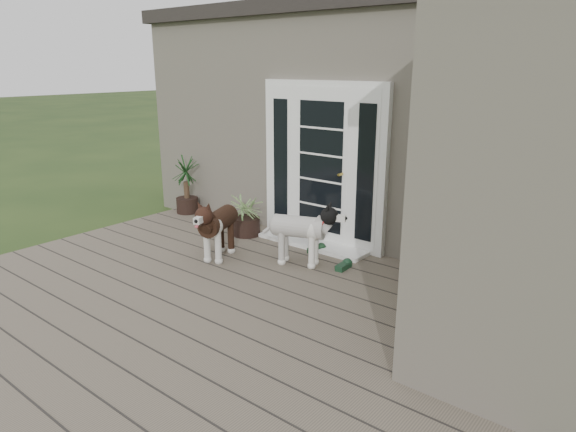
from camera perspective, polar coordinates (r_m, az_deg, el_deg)
The scene contains 16 objects.
deck at distance 5.43m, azimuth -8.26°, elevation -9.86°, with size 6.20×4.60×0.12m, color #6B5B4C.
house_main at distance 8.39m, azimuth 13.27°, elevation 9.87°, with size 7.40×4.00×3.10m, color #665E54.
roof_main at distance 8.38m, azimuth 14.06°, elevation 21.14°, with size 7.60×4.20×0.20m, color #2D2826.
house_wing at distance 4.52m, azimuth 28.87°, elevation 2.85°, with size 1.60×2.40×3.10m, color #665E54.
door_unit at distance 6.79m, azimuth 3.87°, elevation 5.75°, with size 1.90×0.14×2.15m, color white.
door_step at distance 6.90m, azimuth 2.74°, elevation -3.07°, with size 1.60×0.40×0.05m, color white.
brindle_dog at distance 6.42m, azimuth -7.73°, elevation -1.65°, with size 0.36×0.84×0.70m, color #321C12, non-canonical shape.
white_dog at distance 6.15m, azimuth 1.22°, elevation -2.35°, with size 0.36×0.84×0.70m, color white, non-canonical shape.
spider_plant at distance 7.24m, azimuth -4.70°, elevation 0.46°, with size 0.64×0.64×0.68m, color #7E925A, non-canonical shape.
yucca at distance 8.47m, azimuth -11.29°, elevation 3.59°, with size 0.68×0.68×0.98m, color black, non-canonical shape.
herb_a at distance 5.78m, azimuth 14.49°, elevation -4.46°, with size 0.50×0.50×0.64m, color #1C5518.
herb_b at distance 5.72m, azimuth 17.65°, elevation -5.11°, with size 0.41×0.41×0.61m, color #164D19.
herb_c at distance 5.81m, azimuth 19.53°, elevation -4.99°, with size 0.39×0.39×0.61m, color #17521A.
sapling at distance 5.11m, azimuth 17.73°, elevation -1.23°, with size 0.50×0.50×1.70m, color #215718, non-canonical shape.
clog_left at distance 6.15m, azimuth 6.23°, elevation -5.50°, with size 0.14×0.29×0.09m, color #13311D, non-canonical shape.
clog_right at distance 6.66m, azimuth 3.21°, elevation -3.67°, with size 0.13×0.29×0.09m, color #14321A, non-canonical shape.
Camera 1 is at (3.62, -2.87, 2.46)m, focal length 31.87 mm.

